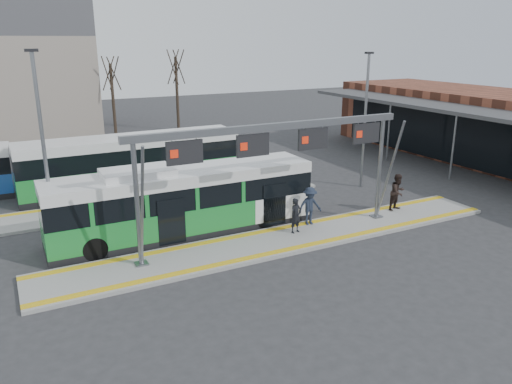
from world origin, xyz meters
The scene contains 15 objects.
ground centered at (0.00, 0.00, 0.00)m, with size 120.00×120.00×0.00m, color #2D2D30.
platform_main centered at (0.00, 0.00, 0.07)m, with size 22.00×3.00×0.15m, color gray.
platform_second centered at (-4.00, 8.00, 0.07)m, with size 20.00×3.00×0.15m, color gray.
tactile_main centered at (0.00, 0.00, 0.16)m, with size 22.00×2.65×0.02m.
tactile_second centered at (-4.00, 9.15, 0.16)m, with size 20.00×0.35×0.02m.
gantry centered at (-0.35, 0.25, 4.30)m, with size 13.00×1.68×5.20m.
hero_bus centered at (-3.74, 3.00, 1.54)m, with size 12.27×2.67×3.37m.
bg_bus_green centered at (-3.99, 11.40, 1.60)m, with size 12.97×2.89×3.23m.
passenger_a centered at (0.78, 0.40, 0.97)m, with size 0.60×0.39×1.63m, color black.
passenger_b centered at (7.20, 0.69, 1.11)m, with size 0.94×0.73×1.93m, color black.
passenger_c centered at (1.92, 1.00, 1.08)m, with size 1.20×0.69×1.86m, color #1E2637.
tree_left centered at (-1.06, 29.44, 5.69)m, with size 1.40×1.40×7.51m.
tree_mid centered at (5.17, 29.57, 6.12)m, with size 1.40×1.40×8.07m.
lamp_west centered at (-9.30, 3.84, 4.44)m, with size 0.50×0.25×8.39m.
lamp_east centered at (8.60, 5.34, 4.27)m, with size 0.50×0.25×8.05m.
Camera 1 is at (-10.84, -17.91, 8.75)m, focal length 35.00 mm.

